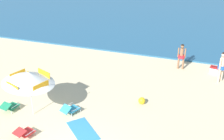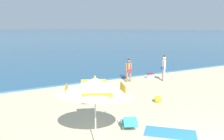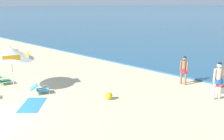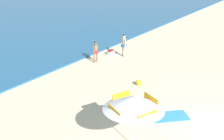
% 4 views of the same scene
% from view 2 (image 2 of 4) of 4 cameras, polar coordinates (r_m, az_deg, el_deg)
% --- Properties ---
extents(beach_umbrella_striped_main, '(3.32, 3.31, 2.36)m').
position_cam_2_polar(beach_umbrella_striped_main, '(7.07, -4.13, -3.97)').
color(beach_umbrella_striped_main, silver).
rests_on(beach_umbrella_striped_main, ground).
extents(lounge_chair_beside_umbrella, '(0.85, 1.03, 0.53)m').
position_cam_2_polar(lounge_chair_beside_umbrella, '(8.87, 4.17, -12.54)').
color(lounge_chair_beside_umbrella, teal).
rests_on(lounge_chair_beside_umbrella, ground).
extents(person_standing_near_shore, '(0.44, 0.48, 1.81)m').
position_cam_2_polar(person_standing_near_shore, '(16.89, 12.50, 0.89)').
color(person_standing_near_shore, beige).
rests_on(person_standing_near_shore, ground).
extents(person_standing_beside, '(0.48, 0.40, 1.62)m').
position_cam_2_polar(person_standing_beside, '(16.24, 4.10, 0.34)').
color(person_standing_beside, '#8C6042').
rests_on(person_standing_beside, ground).
extents(cooler_box, '(0.54, 0.42, 0.43)m').
position_cam_2_polar(cooler_box, '(17.60, 9.29, -1.43)').
color(cooler_box, white).
rests_on(cooler_box, ground).
extents(beach_ball, '(0.35, 0.35, 0.35)m').
position_cam_2_polar(beach_ball, '(12.08, 11.07, -6.96)').
color(beach_ball, yellow).
rests_on(beach_ball, ground).
extents(beach_towel, '(1.91, 1.90, 0.01)m').
position_cam_2_polar(beach_towel, '(8.88, 13.95, -14.65)').
color(beach_towel, '#3384BC').
rests_on(beach_towel, ground).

